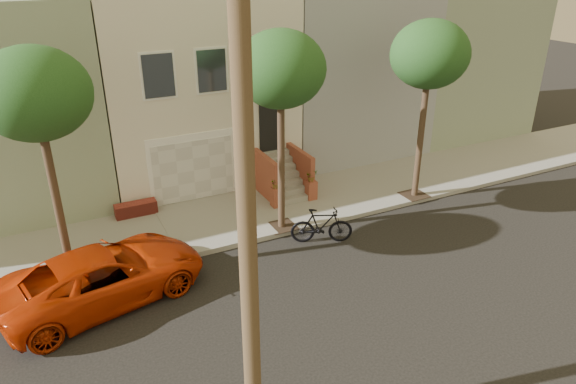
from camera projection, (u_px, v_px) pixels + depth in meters
name	position (u px, v px, depth m)	size (l,w,h in m)	color
ground	(312.00, 303.00, 13.64)	(90.00, 90.00, 0.00)	black
sidewalk	(237.00, 216.00, 17.96)	(40.00, 3.70, 0.15)	gray
house_row	(181.00, 80.00, 21.22)	(33.10, 11.70, 7.00)	beige
tree_left	(35.00, 96.00, 12.39)	(2.70, 2.57, 6.30)	#2D2116
tree_mid	(281.00, 71.00, 15.02)	(2.70, 2.57, 6.30)	#2D2116
tree_right	(430.00, 56.00, 17.25)	(2.70, 2.57, 6.30)	#2D2116
pickup_truck	(104.00, 276.00, 13.50)	(2.42, 5.25, 1.46)	#BC2C06
motorcycle	(322.00, 226.00, 16.28)	(0.55, 1.94, 1.17)	black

